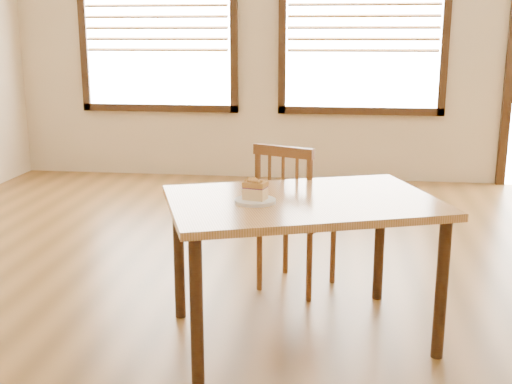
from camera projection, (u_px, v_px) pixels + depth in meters
ground at (315, 349)px, 3.25m from camera, size 8.00×8.00×0.00m
window_left at (157, 10)px, 6.89m from camera, size 1.76×0.10×1.96m
window_right at (364, 9)px, 6.61m from camera, size 1.76×0.10×1.96m
cafe_table_main at (302, 215)px, 3.24m from camera, size 1.55×1.29×0.75m
cafe_chair_main at (294, 216)px, 3.93m from camera, size 0.56×0.56×0.94m
plate at (255, 201)px, 3.15m from camera, size 0.20×0.20×0.02m
cake_slice at (254, 188)px, 3.13m from camera, size 0.13×0.10×0.11m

